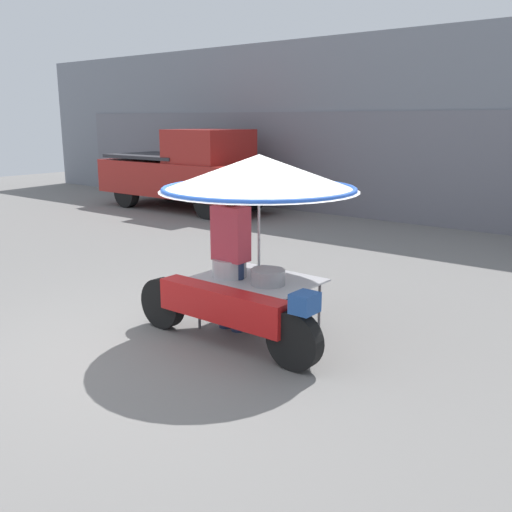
{
  "coord_description": "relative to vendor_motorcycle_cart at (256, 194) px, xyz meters",
  "views": [
    {
      "loc": [
        4.04,
        -3.59,
        2.23
      ],
      "look_at": [
        0.44,
        0.95,
        0.83
      ],
      "focal_mm": 40.0,
      "sensor_mm": 36.0,
      "label": 1
    }
  ],
  "objects": [
    {
      "name": "vendor_motorcycle_cart",
      "position": [
        0.0,
        0.0,
        0.0
      ],
      "size": [
        2.3,
        2.06,
        1.88
      ],
      "color": "black",
      "rests_on": "ground"
    },
    {
      "name": "shopfront_building",
      "position": [
        -0.44,
        8.21,
        0.54
      ],
      "size": [
        28.0,
        2.06,
        4.07
      ],
      "color": "gray",
      "rests_on": "ground"
    },
    {
      "name": "vendor_person",
      "position": [
        -0.25,
        -0.11,
        -0.62
      ],
      "size": [
        0.38,
        0.22,
        1.56
      ],
      "color": "navy",
      "rests_on": "ground"
    },
    {
      "name": "pickup_truck",
      "position": [
        -6.59,
        5.68,
        -0.54
      ],
      "size": [
        4.82,
        1.82,
        1.99
      ],
      "color": "black",
      "rests_on": "ground"
    },
    {
      "name": "ground_plane",
      "position": [
        -0.44,
        -0.94,
        -1.49
      ],
      "size": [
        36.0,
        36.0,
        0.0
      ],
      "primitive_type": "plane",
      "color": "slate"
    }
  ]
}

